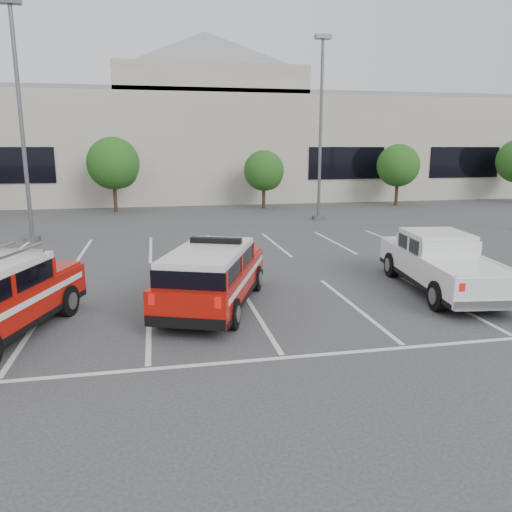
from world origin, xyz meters
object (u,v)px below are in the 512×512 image
(light_pole_mid, at_px, (321,129))
(fire_chief_suv, at_px, (213,280))
(convention_building, at_px, (184,141))
(tree_mid_right, at_px, (265,172))
(light_pole_left, at_px, (21,124))
(tree_mid_left, at_px, (115,165))
(tree_right, at_px, (399,167))
(white_pickup, at_px, (441,268))

(light_pole_mid, height_order, fire_chief_suv, light_pole_mid)
(convention_building, relative_size, fire_chief_suv, 10.96)
(tree_mid_right, relative_size, light_pole_left, 0.39)
(tree_mid_left, relative_size, light_pole_left, 0.47)
(tree_mid_left, bearing_deg, tree_mid_right, -0.00)
(tree_mid_left, height_order, light_pole_mid, light_pole_mid)
(tree_mid_right, relative_size, light_pole_mid, 0.39)
(tree_right, relative_size, fire_chief_suv, 0.81)
(white_pickup, bearing_deg, tree_mid_left, 124.15)
(convention_building, xyz_separation_m, light_pole_mid, (6.82, -15.86, 0.47))
(light_pole_left, height_order, light_pole_mid, same)
(light_pole_left, bearing_deg, tree_mid_right, 37.50)
(tree_mid_left, relative_size, tree_mid_right, 1.21)
(tree_mid_right, bearing_deg, tree_mid_left, 180.00)
(tree_mid_left, height_order, light_pole_left, light_pole_left)
(fire_chief_suv, distance_m, white_pickup, 6.82)
(tree_right, xyz_separation_m, light_pole_left, (-23.09, -10.05, 2.41))
(tree_mid_right, bearing_deg, convention_building, 116.57)
(tree_mid_right, distance_m, tree_right, 10.00)
(fire_chief_suv, height_order, white_pickup, fire_chief_suv)
(convention_building, height_order, tree_mid_left, convention_building)
(convention_building, distance_m, fire_chief_suv, 31.39)
(tree_right, bearing_deg, convention_building, 146.63)
(light_pole_left, xyz_separation_m, white_pickup, (13.79, -11.03, -4.51))
(tree_mid_left, distance_m, fire_chief_suv, 21.77)
(convention_building, distance_m, tree_right, 17.96)
(white_pickup, bearing_deg, light_pole_mid, 92.64)
(light_pole_mid, xyz_separation_m, white_pickup, (-1.21, -15.03, -4.51))
(tree_mid_right, distance_m, white_pickup, 21.17)
(tree_right, distance_m, light_pole_mid, 10.38)
(tree_right, bearing_deg, tree_mid_right, -180.00)
(tree_mid_left, distance_m, light_pole_left, 10.73)
(white_pickup, bearing_deg, tree_mid_right, 99.13)
(light_pole_mid, bearing_deg, convention_building, 113.26)
(tree_right, xyz_separation_m, light_pole_mid, (-8.09, -6.05, 2.41))
(fire_chief_suv, xyz_separation_m, white_pickup, (6.81, 0.22, -0.06))
(convention_building, xyz_separation_m, white_pickup, (5.61, -30.89, -4.04))
(light_pole_mid, bearing_deg, tree_right, 36.77)
(convention_building, distance_m, tree_mid_left, 11.19)
(convention_building, bearing_deg, tree_mid_left, -117.40)
(fire_chief_suv, bearing_deg, convention_building, 108.73)
(convention_building, xyz_separation_m, light_pole_left, (-8.18, -19.86, 0.47))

